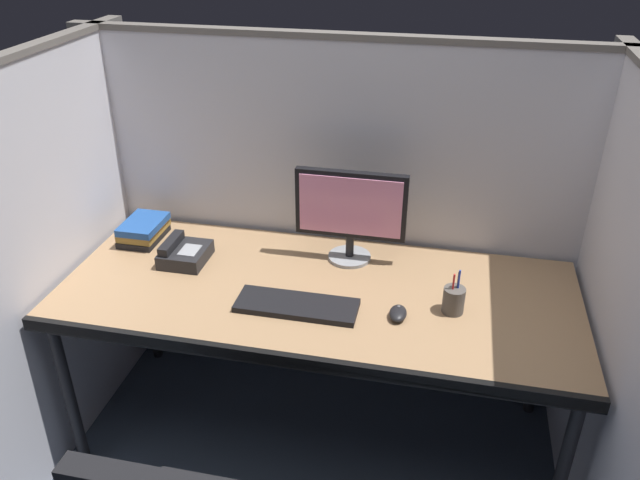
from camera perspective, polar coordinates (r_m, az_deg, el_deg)
The scene contains 10 objects.
cubicle_partition_rear at distance 2.66m, azimuth 1.80°, elevation 1.58°, with size 2.21×0.06×1.57m.
cubicle_partition_left at distance 2.58m, azimuth -22.89°, elevation -1.84°, with size 0.06×1.41×1.57m.
cubicle_partition_right at distance 2.24m, azimuth 25.08°, elevation -7.39°, with size 0.06×1.41×1.57m.
desk at distance 2.33m, azimuth -0.33°, elevation -5.67°, with size 1.90×0.80×0.74m.
monitor_center at distance 2.40m, azimuth 2.81°, elevation 2.74°, with size 0.43×0.17×0.37m.
keyboard_main at distance 2.21m, azimuth -2.13°, elevation -5.99°, with size 0.43×0.15×0.02m, color black.
computer_mouse at distance 2.17m, azimuth 7.13°, elevation -6.66°, with size 0.06×0.10×0.04m.
desk_phone at distance 2.52m, azimuth -12.31°, elevation -1.19°, with size 0.17×0.19×0.09m.
pen_cup at distance 2.21m, azimuth 12.10°, elevation -5.36°, with size 0.08×0.08×0.17m.
book_stack at distance 2.72m, azimuth -15.81°, elevation 0.91°, with size 0.16×0.22×0.09m.
Camera 1 is at (0.42, -1.58, 2.02)m, focal length 35.06 mm.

